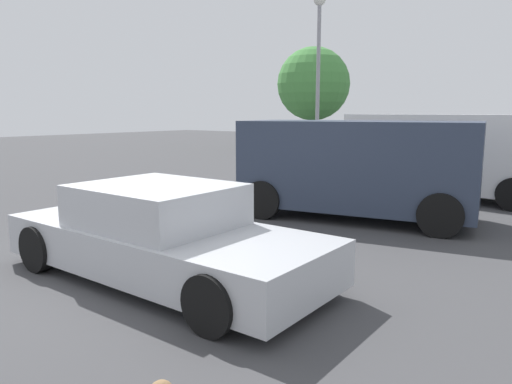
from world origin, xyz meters
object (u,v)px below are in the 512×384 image
suv_dark (357,166)px  van_white (447,152)px  sedan_foreground (162,236)px  pedestrian (300,155)px  light_post_near (319,52)px

suv_dark → van_white: bearing=-111.1°
suv_dark → sedan_foreground: bearing=74.0°
pedestrian → light_post_near: 5.65m
sedan_foreground → van_white: size_ratio=0.87×
suv_dark → light_post_near: light_post_near is taller
sedan_foreground → van_white: van_white is taller
light_post_near → sedan_foreground: bearing=-69.0°
van_white → pedestrian: size_ratio=3.18×
suv_dark → light_post_near: bearing=-65.2°
pedestrian → light_post_near: (-1.89, 4.15, 3.33)m
sedan_foreground → light_post_near: bearing=110.4°
sedan_foreground → suv_dark: bearing=85.1°
suv_dark → pedestrian: bearing=-50.7°
pedestrian → light_post_near: light_post_near is taller
sedan_foreground → pedestrian: (-2.51, 7.33, 0.43)m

